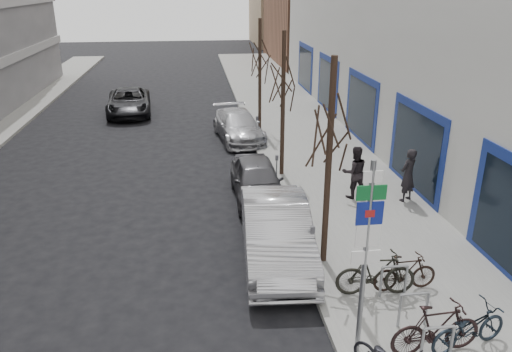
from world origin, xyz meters
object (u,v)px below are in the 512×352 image
object	(u,v)px
highway_sign_pole	(366,249)
parked_car_front	(276,232)
bike_rack	(414,306)
lane_car	(129,102)
meter_back	(257,127)
tree_mid	(284,71)
pedestrian_near	(408,175)
bike_near_right	(436,328)
parked_car_mid	(257,180)
pedestrian_far	(355,172)
bike_mid_inner	(376,273)
tree_far	(260,49)
meter_front	(312,245)
tree_near	(331,115)
bike_far_inner	(405,272)
parked_car_back	(238,126)
bike_mid_curb	(469,324)
meter_mid	(277,169)

from	to	relation	value
highway_sign_pole	parked_car_front	xyz separation A→B (m)	(-1.00, 3.96, -1.64)
bike_rack	lane_car	xyz separation A→B (m)	(-8.15, 20.34, 0.05)
lane_car	meter_back	bearing A→B (deg)	-51.49
bike_rack	tree_mid	distance (m)	10.08
pedestrian_near	bike_near_right	bearing A→B (deg)	39.23
lane_car	pedestrian_near	xyz separation A→B (m)	(10.68, -13.96, 0.35)
parked_car_mid	pedestrian_far	bearing A→B (deg)	-11.05
bike_rack	bike_mid_inner	world-z (taller)	bike_mid_inner
tree_far	bike_mid_inner	xyz separation A→B (m)	(0.80, -14.68, -3.38)
tree_mid	bike_near_right	distance (m)	10.87
parked_car_front	pedestrian_near	bearing A→B (deg)	35.04
meter_front	parked_car_front	xyz separation A→B (m)	(-0.75, 0.95, -0.10)
tree_near	meter_back	bearing A→B (deg)	92.45
highway_sign_pole	meter_front	world-z (taller)	highway_sign_pole
bike_mid_inner	parked_car_front	size ratio (longest dim) A/B	0.38
tree_near	bike_far_inner	world-z (taller)	tree_near
tree_near	bike_far_inner	xyz separation A→B (m)	(1.56, -1.59, -3.47)
tree_far	parked_car_front	size ratio (longest dim) A/B	1.11
meter_back	parked_car_back	world-z (taller)	meter_back
tree_mid	meter_back	size ratio (longest dim) A/B	4.33
bike_mid_curb	parked_car_mid	size ratio (longest dim) A/B	0.44
parked_car_back	pedestrian_near	size ratio (longest dim) A/B	2.56
tree_near	parked_car_front	distance (m)	3.53
meter_front	bike_near_right	xyz separation A→B (m)	(1.73, -3.25, -0.19)
tree_far	parked_car_back	distance (m)	3.86
meter_mid	bike_far_inner	distance (m)	6.89
bike_far_inner	pedestrian_near	size ratio (longest dim) A/B	0.88
highway_sign_pole	parked_car_mid	size ratio (longest dim) A/B	1.02
meter_back	bike_far_inner	xyz separation A→B (m)	(2.01, -12.09, -0.28)
bike_rack	tree_near	xyz separation A→B (m)	(-1.20, 2.90, 3.44)
lane_car	parked_car_mid	bearing A→B (deg)	-70.57
highway_sign_pole	parked_car_front	world-z (taller)	highway_sign_pole
highway_sign_pole	meter_back	bearing A→B (deg)	91.02
highway_sign_pole	meter_mid	world-z (taller)	highway_sign_pole
bike_rack	meter_mid	size ratio (longest dim) A/B	1.78
highway_sign_pole	bike_mid_inner	xyz separation A→B (m)	(1.00, 1.83, -1.73)
highway_sign_pole	parked_car_mid	xyz separation A→B (m)	(-1.00, 8.07, -1.76)
bike_mid_inner	parked_car_mid	bearing A→B (deg)	22.23
lane_car	parked_car_front	bearing A→B (deg)	-75.92
meter_back	bike_mid_inner	xyz separation A→B (m)	(1.25, -12.18, -0.19)
meter_back	parked_car_front	bearing A→B (deg)	-94.27
bike_rack	bike_far_inner	world-z (taller)	bike_far_inner
highway_sign_pole	meter_mid	xyz separation A→B (m)	(-0.25, 8.51, -1.54)
bike_rack	parked_car_front	distance (m)	4.13
bike_mid_curb	bike_mid_inner	size ratio (longest dim) A/B	0.95
highway_sign_pole	bike_near_right	distance (m)	2.29
meter_front	meter_back	size ratio (longest dim) A/B	1.00
tree_mid	tree_near	bearing A→B (deg)	-90.00
pedestrian_near	bike_far_inner	bearing A→B (deg)	34.74
tree_far	bike_far_inner	bearing A→B (deg)	-83.89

